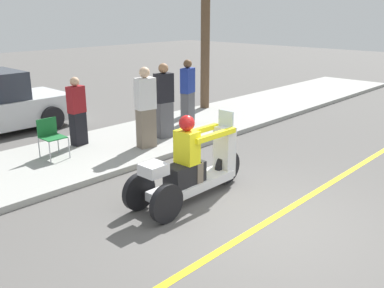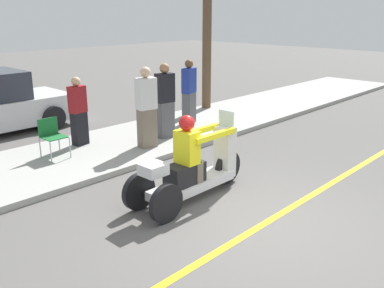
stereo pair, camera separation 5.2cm
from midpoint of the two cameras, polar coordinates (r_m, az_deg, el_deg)
The scene contains 10 objects.
ground_plane at distance 6.58m, azimuth 9.33°, elevation -10.76°, with size 60.00×60.00×0.00m, color #565451.
lane_stripe at distance 6.60m, azimuth 9.45°, elevation -10.66°, with size 24.00×0.12×0.01m.
sidewalk_strip at distance 9.67m, azimuth -13.64°, elevation -1.33°, with size 28.00×2.80×0.12m.
motorcycle_trike at distance 7.20m, azimuth 0.22°, elevation -3.37°, with size 2.48×0.74×1.48m.
spectator_near_curb at distance 9.55m, azimuth -5.92°, elevation 4.64°, with size 0.47×0.33×1.80m.
spectator_far_back at distance 11.65m, azimuth -0.27°, elevation 6.85°, with size 0.46×0.34×1.72m.
spectator_mid_group at distance 10.02m, azimuth -14.78°, elevation 4.08°, with size 0.39×0.26×1.56m.
spectator_with_child at distance 10.28m, azimuth -3.46°, elevation 5.57°, with size 0.46×0.32×1.79m.
folding_chair_set_back at distance 9.37m, azimuth -18.09°, elevation 1.32°, with size 0.47×0.47×0.82m.
tree_trunk at distance 13.45m, azimuth 2.10°, elevation 12.31°, with size 0.28×0.28×3.55m.
Camera 2 is at (-4.85, -3.21, 3.08)m, focal length 40.00 mm.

